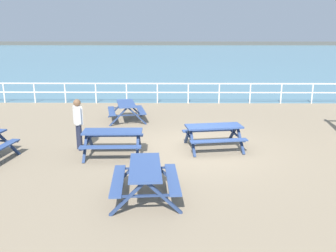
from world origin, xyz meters
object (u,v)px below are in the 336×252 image
Objects in this scene: picnic_table_near_left at (214,131)px; picnic_table_seaward at (126,107)px; visitor at (78,121)px; picnic_table_near_right at (145,174)px; picnic_table_corner at (113,137)px.

picnic_table_near_left is 0.98× the size of picnic_table_seaward.
visitor reaches higher than picnic_table_near_left.
picnic_table_near_right is at bearing -127.53° from picnic_table_near_left.
picnic_table_corner is (-1.21, 2.97, 0.00)m from picnic_table_near_right.
picnic_table_near_left is 1.06× the size of picnic_table_near_right.
picnic_table_seaward is at bearing 122.11° from picnic_table_near_left.
picnic_table_near_left is at bearing 9.71° from picnic_table_corner.
picnic_table_near_right is 4.22m from visitor.
picnic_table_seaward is 1.24× the size of visitor.
picnic_table_near_right is 0.93× the size of picnic_table_seaward.
visitor reaches higher than picnic_table_near_right.
picnic_table_corner is 1.12× the size of visitor.
picnic_table_seaward is (-3.30, 3.75, 0.00)m from picnic_table_near_left.
visitor is (-2.38, 3.47, 0.36)m from picnic_table_near_right.
picnic_table_corner is at bearing 170.11° from picnic_table_seaward.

